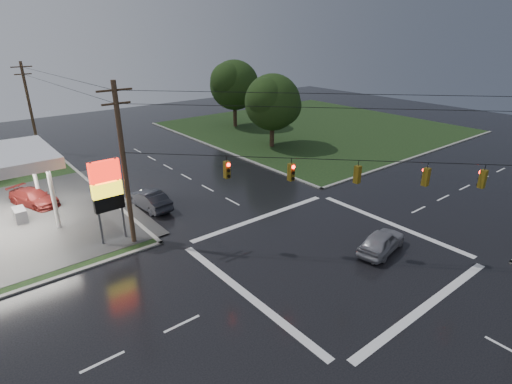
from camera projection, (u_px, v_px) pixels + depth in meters
ground at (329, 253)px, 26.51m from camera, size 120.00×120.00×0.00m
grass_ne at (314, 127)px, 60.33m from camera, size 36.00×36.00×0.08m
pylon_sign at (107, 188)px, 26.50m from camera, size 2.00×0.35×6.00m
utility_pole_nw at (124, 164)px, 25.71m from camera, size 2.20×0.32×11.00m
utility_pole_n at (30, 106)px, 46.39m from camera, size 2.20×0.32×10.50m
traffic_signals at (337, 160)px, 24.06m from camera, size 26.87×26.87×1.47m
tree_ne_near at (273, 102)px, 48.48m from camera, size 7.99×6.80×8.98m
tree_ne_far at (235, 85)px, 58.66m from camera, size 8.46×7.20×9.80m
car_north at (150, 200)px, 32.87m from camera, size 2.01×4.83×1.55m
car_crossing at (382, 241)px, 26.45m from camera, size 4.65×2.56×1.50m
car_pump at (34, 197)px, 33.47m from camera, size 3.70×5.22×1.40m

